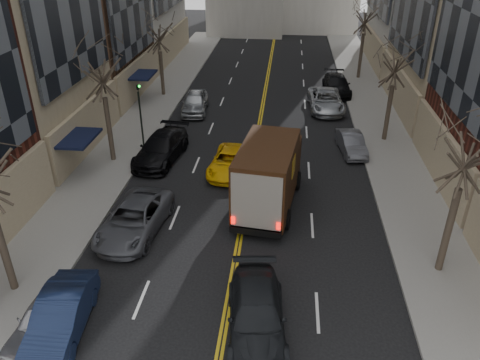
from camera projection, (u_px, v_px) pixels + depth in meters
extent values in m
cube|color=slate|center=(142.00, 120.00, 35.78)|extent=(4.00, 66.00, 0.15)
cube|color=slate|center=(382.00, 129.00, 34.18)|extent=(4.00, 66.00, 0.15)
cube|color=black|center=(77.00, 138.00, 26.89)|extent=(2.00, 3.00, 0.15)
cube|color=black|center=(65.00, 154.00, 27.48)|extent=(0.20, 3.00, 2.50)
cube|color=black|center=(141.00, 75.00, 38.24)|extent=(2.00, 3.00, 0.15)
cube|color=black|center=(132.00, 87.00, 38.82)|extent=(0.20, 3.00, 2.50)
cylinder|color=#382D23|center=(4.00, 250.00, 18.22)|extent=(0.30, 0.30, 3.83)
cylinder|color=#382D23|center=(109.00, 129.00, 28.64)|extent=(0.30, 0.30, 4.05)
cylinder|color=#382D23|center=(162.00, 73.00, 40.07)|extent=(0.30, 0.30, 3.69)
cylinder|color=#382D23|center=(448.00, 230.00, 19.25)|extent=(0.30, 0.30, 3.96)
cylinder|color=#382D23|center=(388.00, 113.00, 31.51)|extent=(0.30, 0.30, 3.78)
cylinder|color=#382D23|center=(361.00, 56.00, 44.51)|extent=(0.30, 0.30, 4.14)
cylinder|color=black|center=(141.00, 120.00, 30.32)|extent=(0.12, 0.12, 3.80)
imported|color=black|center=(137.00, 85.00, 29.19)|extent=(0.15, 0.18, 0.90)
sphere|color=#0CE526|center=(139.00, 86.00, 29.12)|extent=(0.14, 0.14, 0.14)
cube|color=black|center=(268.00, 196.00, 24.67)|extent=(3.24, 7.12, 0.32)
cube|color=black|center=(277.00, 158.00, 26.31)|extent=(2.74, 2.14, 2.25)
cube|color=black|center=(267.00, 176.00, 23.42)|extent=(3.24, 5.55, 3.22)
cube|color=black|center=(255.00, 232.00, 21.85)|extent=(2.47, 0.52, 0.32)
cube|color=red|center=(233.00, 220.00, 21.82)|extent=(0.20, 0.09, 0.38)
cube|color=red|center=(278.00, 226.00, 21.38)|extent=(0.20, 0.09, 0.38)
cube|color=gold|center=(242.00, 161.00, 23.42)|extent=(0.17, 0.96, 0.97)
cube|color=gold|center=(294.00, 166.00, 22.89)|extent=(0.17, 0.96, 0.97)
cylinder|color=black|center=(253.00, 176.00, 26.88)|extent=(0.43, 1.06, 1.03)
cylinder|color=black|center=(297.00, 180.00, 26.37)|extent=(0.43, 1.06, 1.03)
cylinder|color=black|center=(237.00, 213.00, 23.40)|extent=(0.43, 1.06, 1.03)
cylinder|color=black|center=(287.00, 219.00, 22.89)|extent=(0.43, 1.06, 1.03)
imported|color=black|center=(257.00, 314.00, 16.99)|extent=(2.62, 5.33, 1.49)
cube|color=black|center=(258.00, 288.00, 17.35)|extent=(0.13, 0.04, 0.09)
cube|color=blue|center=(258.00, 288.00, 17.33)|extent=(0.10, 0.01, 0.06)
imported|color=#F5B80A|center=(230.00, 162.00, 28.15)|extent=(2.53, 4.83, 1.30)
imported|color=black|center=(257.00, 215.00, 22.56)|extent=(0.44, 0.65, 1.75)
imported|color=#A7A9AF|center=(49.00, 316.00, 16.93)|extent=(2.07, 4.45, 1.48)
imported|color=#131E3E|center=(61.00, 316.00, 16.92)|extent=(2.05, 4.71, 1.51)
imported|color=#4D4E55|center=(134.00, 219.00, 22.50)|extent=(3.04, 5.64, 1.51)
imported|color=black|center=(161.00, 148.00, 29.51)|extent=(2.96, 5.84, 1.62)
imported|color=#A1A4A8|center=(195.00, 102.00, 37.13)|extent=(2.25, 4.85, 1.61)
imported|color=#4D4F55|center=(351.00, 143.00, 30.53)|extent=(1.87, 4.06, 1.29)
imported|color=#AFB2B7|center=(326.00, 100.00, 37.58)|extent=(2.94, 5.80, 1.57)
imported|color=black|center=(337.00, 85.00, 41.26)|extent=(2.39, 5.43, 1.55)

